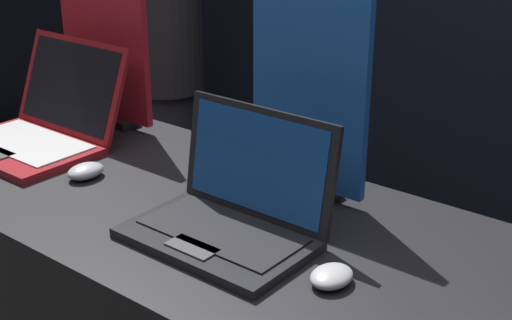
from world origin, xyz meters
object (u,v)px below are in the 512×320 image
laptop_front (42,123)px  mouse_front (86,171)px  mouse_middle (332,276)px  person_bystander (166,72)px  laptop_middle (233,208)px  promo_stand_front (104,42)px  promo_stand_middle (309,101)px

laptop_front → mouse_front: laptop_front is taller
mouse_front → mouse_middle: mouse_front is taller
mouse_front → person_bystander: (-0.79, 1.04, -0.11)m
laptop_middle → mouse_middle: laptop_middle is taller
promo_stand_front → promo_stand_middle: bearing=-3.6°
promo_stand_front → person_bystander: (-0.52, 0.73, -0.33)m
promo_stand_front → laptop_middle: 0.81m
promo_stand_front → person_bystander: person_bystander is taller
promo_stand_front → mouse_middle: bearing=-18.7°
mouse_front → person_bystander: size_ratio=0.05×
mouse_front → laptop_middle: bearing=0.4°
person_bystander → mouse_front: bearing=-52.8°
mouse_middle → person_bystander: size_ratio=0.05×
promo_stand_front → mouse_middle: 1.07m
mouse_front → promo_stand_front: (-0.27, 0.31, 0.22)m
laptop_front → person_bystander: bearing=118.3°
promo_stand_front → laptop_front: bearing=-90.0°
mouse_front → mouse_middle: (0.72, -0.03, -0.00)m
laptop_front → laptop_middle: laptop_front is taller
mouse_middle → promo_stand_middle: 0.44m
mouse_front → mouse_middle: bearing=-2.3°
mouse_front → promo_stand_middle: size_ratio=0.21×
mouse_front → laptop_middle: laptop_middle is taller
promo_stand_front → promo_stand_middle: 0.73m
mouse_middle → mouse_front: bearing=177.7°
laptop_middle → mouse_middle: 0.26m
promo_stand_middle → promo_stand_front: bearing=176.4°
laptop_middle → person_bystander: bearing=140.4°
laptop_front → mouse_middle: (0.99, -0.10, -0.05)m
laptop_front → mouse_front: bearing=-15.2°
mouse_front → mouse_middle: 0.72m
mouse_front → person_bystander: bearing=127.2°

